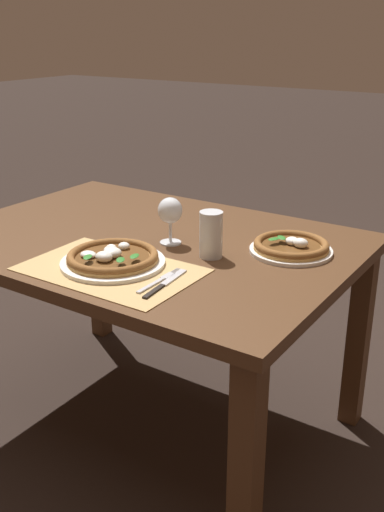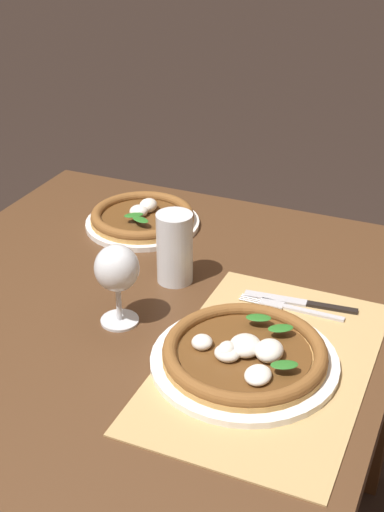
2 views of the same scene
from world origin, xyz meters
name	(u,v)px [view 1 (image 1 of 2)]	position (x,y,z in m)	size (l,w,h in m)	color
ground_plane	(152,420)	(0.00, 0.00, 0.00)	(24.00, 24.00, 0.00)	black
dining_table	(148,264)	(0.00, 0.00, 0.64)	(1.37, 0.97, 0.74)	#4C301C
paper_placemat	(110,270)	(0.08, -0.28, 0.74)	(0.51, 0.33, 0.00)	tan
pizza_near	(112,258)	(0.06, -0.25, 0.76)	(0.31, 0.31, 0.05)	white
pizza_far	(291,247)	(0.46, 0.14, 0.76)	(0.26, 0.26, 0.05)	white
wine_glass	(171,212)	(0.10, 0.00, 0.85)	(0.08, 0.08, 0.16)	silver
pint_glass	(211,235)	(0.27, -0.03, 0.81)	(0.07, 0.07, 0.15)	silver
fork	(160,280)	(0.26, -0.27, 0.75)	(0.02, 0.20, 0.00)	#B7B7BC
knife	(165,283)	(0.28, -0.29, 0.75)	(0.04, 0.22, 0.01)	black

